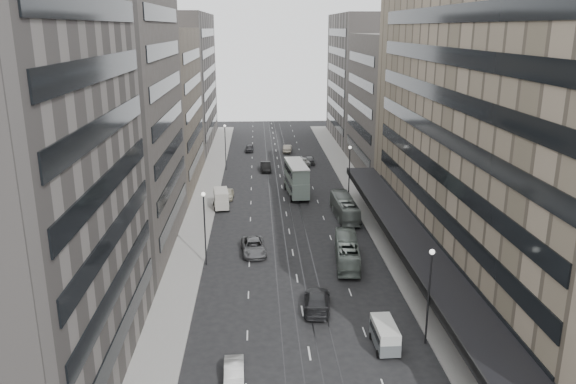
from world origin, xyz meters
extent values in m
plane|color=black|center=(0.00, 0.00, 0.00)|extent=(220.00, 220.00, 0.00)
cube|color=gray|center=(12.00, 37.50, 0.07)|extent=(4.00, 125.00, 0.15)
cube|color=gray|center=(-12.00, 37.50, 0.07)|extent=(4.00, 125.00, 0.15)
cube|color=gray|center=(21.50, 8.00, 15.00)|extent=(15.00, 60.00, 30.00)
cube|color=black|center=(12.00, 8.00, 4.00)|extent=(4.40, 60.00, 0.50)
cube|color=#47423E|center=(21.50, 52.00, 12.00)|extent=(15.00, 28.00, 24.00)
cube|color=slate|center=(21.50, 82.00, 14.00)|extent=(15.00, 32.00, 28.00)
cube|color=#47423E|center=(-21.50, 19.00, 17.00)|extent=(15.00, 26.00, 34.00)
cube|color=#6C6154|center=(-21.50, 46.00, 12.50)|extent=(15.00, 28.00, 25.00)
cube|color=slate|center=(-21.50, 79.00, 14.00)|extent=(15.00, 38.00, 28.00)
cylinder|color=#262628|center=(9.70, -5.00, 4.00)|extent=(0.16, 0.16, 8.00)
sphere|color=silver|center=(9.70, -5.00, 8.10)|extent=(0.44, 0.44, 0.44)
cylinder|color=#262628|center=(9.70, 35.00, 4.00)|extent=(0.16, 0.16, 8.00)
sphere|color=silver|center=(9.70, 35.00, 8.10)|extent=(0.44, 0.44, 0.44)
cylinder|color=#262628|center=(-9.70, 12.00, 4.00)|extent=(0.16, 0.16, 8.00)
sphere|color=silver|center=(-9.70, 12.00, 8.10)|extent=(0.44, 0.44, 0.44)
cylinder|color=#262628|center=(-9.70, 55.00, 4.00)|extent=(0.16, 0.16, 8.00)
sphere|color=silver|center=(-9.70, 55.00, 8.10)|extent=(0.44, 0.44, 0.44)
imported|color=gray|center=(5.78, 11.67, 1.38)|extent=(3.31, 10.06, 2.75)
imported|color=gray|center=(7.85, 26.97, 1.44)|extent=(2.73, 10.42, 2.88)
cube|color=gray|center=(2.05, 38.08, 1.71)|extent=(3.37, 9.51, 2.38)
cube|color=gray|center=(2.05, 38.08, 3.94)|extent=(3.29, 9.13, 2.07)
cube|color=silver|center=(2.05, 38.08, 5.03)|extent=(3.37, 9.51, 0.12)
cylinder|color=black|center=(1.04, 34.63, 0.52)|extent=(0.38, 1.06, 1.04)
cylinder|color=black|center=(3.62, 34.84, 0.52)|extent=(0.38, 1.06, 1.04)
cylinder|color=black|center=(0.48, 41.31, 0.52)|extent=(0.38, 1.06, 1.04)
cylinder|color=black|center=(3.06, 41.53, 0.52)|extent=(0.38, 1.06, 1.04)
cube|color=#575C5E|center=(6.16, -5.50, 0.82)|extent=(1.74, 4.04, 1.05)
cube|color=silver|center=(6.16, -5.50, 1.75)|extent=(1.71, 3.96, 0.82)
cylinder|color=black|center=(5.34, -6.84, 0.30)|extent=(0.18, 0.60, 0.60)
cylinder|color=black|center=(7.02, -6.81, 0.30)|extent=(0.18, 0.60, 0.60)
cylinder|color=black|center=(5.30, -4.19, 0.30)|extent=(0.18, 0.60, 0.60)
cylinder|color=black|center=(6.98, -4.16, 0.30)|extent=(0.18, 0.60, 0.60)
cube|color=#BAB5A8|center=(-9.20, 31.96, 1.02)|extent=(2.44, 4.55, 1.34)
cube|color=#BBB5A9|center=(-9.20, 31.96, 2.22)|extent=(2.39, 4.46, 1.05)
cylinder|color=black|center=(-10.01, 30.42, 0.35)|extent=(0.27, 0.71, 0.70)
cylinder|color=black|center=(-8.06, 30.64, 0.35)|extent=(0.27, 0.71, 0.70)
cylinder|color=black|center=(-10.34, 33.28, 0.35)|extent=(0.27, 0.71, 0.70)
cylinder|color=black|center=(-8.39, 33.50, 0.35)|extent=(0.27, 0.71, 0.70)
imported|color=beige|center=(-5.87, -9.41, 0.69)|extent=(1.59, 4.20, 1.37)
imported|color=#5A5A5C|center=(-4.51, 14.96, 0.80)|extent=(3.16, 5.99, 1.61)
imported|color=#232426|center=(1.37, 1.29, 0.85)|extent=(3.05, 6.11, 1.70)
imported|color=#B1AA93|center=(-8.50, 36.76, 0.73)|extent=(1.85, 4.32, 1.46)
imported|color=black|center=(-2.46, 53.61, 0.81)|extent=(1.94, 4.99, 1.62)
imported|color=#B7B7B3|center=(4.61, 57.80, 0.72)|extent=(2.63, 5.26, 1.43)
imported|color=slate|center=(5.97, 59.12, 0.68)|extent=(2.05, 4.72, 1.35)
imported|color=#262629|center=(-5.54, 70.40, 0.71)|extent=(1.75, 4.17, 1.41)
imported|color=#BAAF9A|center=(2.36, 69.41, 0.79)|extent=(2.16, 4.93, 1.57)
imported|color=black|center=(12.45, -6.42, 1.05)|extent=(0.78, 0.67, 1.81)
camera|label=1|loc=(-3.89, -45.23, 25.05)|focal=35.00mm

